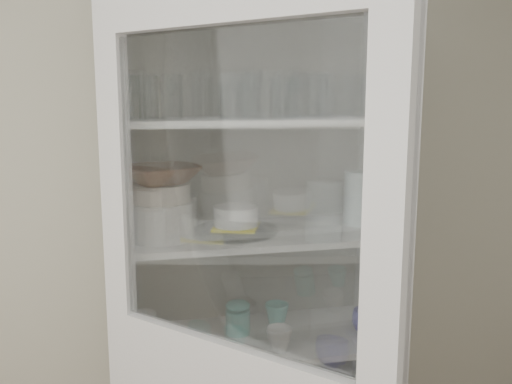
{
  "coord_description": "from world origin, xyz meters",
  "views": [
    {
      "loc": [
        -0.2,
        -0.58,
        1.72
      ],
      "look_at": [
        0.2,
        1.27,
        1.4
      ],
      "focal_mm": 38.0,
      "sensor_mm": 36.0,
      "label": 1
    }
  ],
  "objects_px": {
    "plate_stack_front": "(162,220)",
    "grey_bowl_stack": "(360,198)",
    "measuring_cups": "(161,350)",
    "goblet_1": "(240,92)",
    "mug_white": "(279,339)",
    "cream_bowl": "(161,193)",
    "teal_jar": "(238,319)",
    "mug_blue": "(368,322)",
    "white_canister": "(143,329)",
    "plate_stack_back": "(170,210)",
    "white_ramekin": "(236,216)",
    "mug_teal": "(277,314)",
    "goblet_2": "(296,91)",
    "pantry_cabinet": "(253,308)",
    "goblet_0": "(169,96)",
    "yellow_trivet": "(236,227)",
    "goblet_3": "(306,92)",
    "glass_platter": "(236,231)",
    "terracotta_bowl": "(160,175)"
  },
  "relations": [
    {
      "from": "plate_stack_front",
      "to": "grey_bowl_stack",
      "type": "xyz_separation_m",
      "value": [
        0.74,
        0.06,
        0.04
      ]
    },
    {
      "from": "measuring_cups",
      "to": "goblet_1",
      "type": "bearing_deg",
      "value": 33.6
    },
    {
      "from": "mug_white",
      "to": "measuring_cups",
      "type": "relative_size",
      "value": 0.89
    },
    {
      "from": "cream_bowl",
      "to": "teal_jar",
      "type": "bearing_deg",
      "value": 15.26
    },
    {
      "from": "plate_stack_front",
      "to": "cream_bowl",
      "type": "height_order",
      "value": "cream_bowl"
    },
    {
      "from": "mug_blue",
      "to": "white_canister",
      "type": "relative_size",
      "value": 0.99
    },
    {
      "from": "plate_stack_back",
      "to": "white_ramekin",
      "type": "bearing_deg",
      "value": -38.24
    },
    {
      "from": "mug_teal",
      "to": "measuring_cups",
      "type": "relative_size",
      "value": 0.9
    },
    {
      "from": "plate_stack_front",
      "to": "mug_white",
      "type": "relative_size",
      "value": 2.42
    },
    {
      "from": "white_ramekin",
      "to": "white_canister",
      "type": "xyz_separation_m",
      "value": [
        -0.33,
        0.03,
        -0.4
      ]
    },
    {
      "from": "goblet_2",
      "to": "mug_white",
      "type": "bearing_deg",
      "value": -116.96
    },
    {
      "from": "mug_teal",
      "to": "measuring_cups",
      "type": "bearing_deg",
      "value": -177.31
    },
    {
      "from": "goblet_1",
      "to": "plate_stack_front",
      "type": "distance_m",
      "value": 0.55
    },
    {
      "from": "grey_bowl_stack",
      "to": "pantry_cabinet",
      "type": "bearing_deg",
      "value": 173.02
    },
    {
      "from": "goblet_0",
      "to": "plate_stack_front",
      "type": "height_order",
      "value": "goblet_0"
    },
    {
      "from": "plate_stack_back",
      "to": "cream_bowl",
      "type": "height_order",
      "value": "cream_bowl"
    },
    {
      "from": "plate_stack_back",
      "to": "yellow_trivet",
      "type": "bearing_deg",
      "value": -38.24
    },
    {
      "from": "goblet_0",
      "to": "goblet_1",
      "type": "height_order",
      "value": "goblet_1"
    },
    {
      "from": "goblet_0",
      "to": "cream_bowl",
      "type": "xyz_separation_m",
      "value": [
        -0.04,
        -0.14,
        -0.32
      ]
    },
    {
      "from": "goblet_0",
      "to": "measuring_cups",
      "type": "bearing_deg",
      "value": -108.44
    },
    {
      "from": "goblet_3",
      "to": "plate_stack_front",
      "type": "height_order",
      "value": "goblet_3"
    },
    {
      "from": "plate_stack_back",
      "to": "glass_platter",
      "type": "height_order",
      "value": "plate_stack_back"
    },
    {
      "from": "goblet_2",
      "to": "plate_stack_front",
      "type": "xyz_separation_m",
      "value": [
        -0.5,
        -0.13,
        -0.43
      ]
    },
    {
      "from": "goblet_3",
      "to": "white_ramekin",
      "type": "xyz_separation_m",
      "value": [
        -0.29,
        -0.13,
        -0.43
      ]
    },
    {
      "from": "measuring_cups",
      "to": "white_canister",
      "type": "relative_size",
      "value": 0.88
    },
    {
      "from": "yellow_trivet",
      "to": "grey_bowl_stack",
      "type": "relative_size",
      "value": 0.75
    },
    {
      "from": "terracotta_bowl",
      "to": "goblet_3",
      "type": "bearing_deg",
      "value": 15.34
    },
    {
      "from": "pantry_cabinet",
      "to": "white_canister",
      "type": "relative_size",
      "value": 18.09
    },
    {
      "from": "glass_platter",
      "to": "white_ramekin",
      "type": "bearing_deg",
      "value": 0.0
    },
    {
      "from": "goblet_3",
      "to": "grey_bowl_stack",
      "type": "bearing_deg",
      "value": -25.79
    },
    {
      "from": "white_ramekin",
      "to": "mug_teal",
      "type": "height_order",
      "value": "white_ramekin"
    },
    {
      "from": "goblet_0",
      "to": "grey_bowl_stack",
      "type": "relative_size",
      "value": 0.76
    },
    {
      "from": "cream_bowl",
      "to": "measuring_cups",
      "type": "relative_size",
      "value": 1.91
    },
    {
      "from": "yellow_trivet",
      "to": "mug_white",
      "type": "height_order",
      "value": "yellow_trivet"
    },
    {
      "from": "goblet_0",
      "to": "mug_blue",
      "type": "height_order",
      "value": "goblet_0"
    },
    {
      "from": "cream_bowl",
      "to": "grey_bowl_stack",
      "type": "bearing_deg",
      "value": 4.56
    },
    {
      "from": "pantry_cabinet",
      "to": "plate_stack_back",
      "type": "height_order",
      "value": "pantry_cabinet"
    },
    {
      "from": "goblet_2",
      "to": "mug_blue",
      "type": "height_order",
      "value": "goblet_2"
    },
    {
      "from": "plate_stack_front",
      "to": "white_ramekin",
      "type": "distance_m",
      "value": 0.26
    },
    {
      "from": "glass_platter",
      "to": "white_canister",
      "type": "distance_m",
      "value": 0.48
    },
    {
      "from": "goblet_1",
      "to": "yellow_trivet",
      "type": "xyz_separation_m",
      "value": [
        -0.05,
        -0.15,
        -0.47
      ]
    },
    {
      "from": "grey_bowl_stack",
      "to": "white_canister",
      "type": "bearing_deg",
      "value": -179.52
    },
    {
      "from": "measuring_cups",
      "to": "white_canister",
      "type": "distance_m",
      "value": 0.12
    },
    {
      "from": "goblet_0",
      "to": "teal_jar",
      "type": "xyz_separation_m",
      "value": [
        0.23,
        -0.07,
        -0.82
      ]
    },
    {
      "from": "yellow_trivet",
      "to": "terracotta_bowl",
      "type": "bearing_deg",
      "value": -175.55
    },
    {
      "from": "goblet_2",
      "to": "mug_teal",
      "type": "relative_size",
      "value": 2.01
    },
    {
      "from": "glass_platter",
      "to": "white_canister",
      "type": "height_order",
      "value": "glass_platter"
    },
    {
      "from": "pantry_cabinet",
      "to": "mug_white",
      "type": "xyz_separation_m",
      "value": [
        0.05,
        -0.21,
        -0.04
      ]
    },
    {
      "from": "terracotta_bowl",
      "to": "teal_jar",
      "type": "xyz_separation_m",
      "value": [
        0.27,
        0.07,
        -0.56
      ]
    },
    {
      "from": "yellow_trivet",
      "to": "white_ramekin",
      "type": "distance_m",
      "value": 0.04
    }
  ]
}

